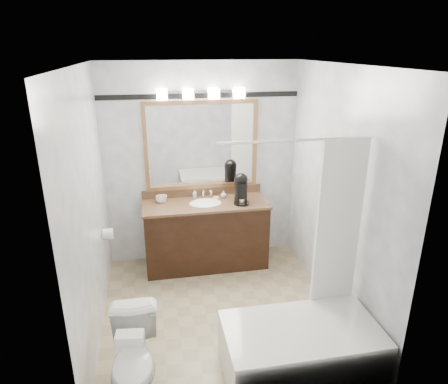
# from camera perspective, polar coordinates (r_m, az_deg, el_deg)

# --- Properties ---
(room) EXTENTS (2.42, 2.62, 2.52)m
(room) POSITION_cam_1_polar(r_m,az_deg,el_deg) (3.79, -0.60, -1.51)
(room) COLOR tan
(room) RESTS_ON ground
(vanity) EXTENTS (1.53, 0.58, 0.97)m
(vanity) POSITION_cam_1_polar(r_m,az_deg,el_deg) (5.04, -2.60, -5.85)
(vanity) COLOR black
(vanity) RESTS_ON ground
(mirror) EXTENTS (1.40, 0.04, 1.10)m
(mirror) POSITION_cam_1_polar(r_m,az_deg,el_deg) (4.93, -3.24, 6.62)
(mirror) COLOR #A5774A
(mirror) RESTS_ON room
(vanity_light_bar) EXTENTS (1.02, 0.14, 0.12)m
(vanity_light_bar) POSITION_cam_1_polar(r_m,az_deg,el_deg) (4.77, -3.30, 13.89)
(vanity_light_bar) COLOR silver
(vanity_light_bar) RESTS_ON room
(accent_stripe) EXTENTS (2.40, 0.01, 0.06)m
(accent_stripe) POSITION_cam_1_polar(r_m,az_deg,el_deg) (4.84, -3.40, 13.58)
(accent_stripe) COLOR black
(accent_stripe) RESTS_ON room
(bathtub) EXTENTS (1.30, 0.75, 1.96)m
(bathtub) POSITION_cam_1_polar(r_m,az_deg,el_deg) (3.69, 11.17, -20.29)
(bathtub) COLOR white
(bathtub) RESTS_ON ground
(tp_roll) EXTENTS (0.11, 0.12, 0.12)m
(tp_roll) POSITION_cam_1_polar(r_m,az_deg,el_deg) (4.61, -16.26, -5.78)
(tp_roll) COLOR white
(tp_roll) RESTS_ON room
(toilet) EXTENTS (0.39, 0.68, 0.68)m
(toilet) POSITION_cam_1_polar(r_m,az_deg,el_deg) (3.45, -12.65, -22.45)
(toilet) COLOR white
(toilet) RESTS_ON ground
(tissue_box) EXTENTS (0.21, 0.13, 0.08)m
(tissue_box) POSITION_cam_1_polar(r_m,az_deg,el_deg) (3.05, -13.31, -19.66)
(tissue_box) COLOR white
(tissue_box) RESTS_ON toilet
(coffee_maker) EXTENTS (0.19, 0.24, 0.37)m
(coffee_maker) POSITION_cam_1_polar(r_m,az_deg,el_deg) (4.83, 2.45, 0.64)
(coffee_maker) COLOR black
(coffee_maker) RESTS_ON vanity
(cup_left) EXTENTS (0.13, 0.13, 0.09)m
(cup_left) POSITION_cam_1_polar(r_m,az_deg,el_deg) (4.93, -9.07, -0.98)
(cup_left) COLOR white
(cup_left) RESTS_ON vanity
(cup_right) EXTENTS (0.11, 0.11, 0.09)m
(cup_right) POSITION_cam_1_polar(r_m,az_deg,el_deg) (4.94, -8.65, -0.95)
(cup_right) COLOR white
(cup_right) RESTS_ON vanity
(soap_bottle_a) EXTENTS (0.05, 0.05, 0.10)m
(soap_bottle_a) POSITION_cam_1_polar(r_m,az_deg,el_deg) (5.03, -4.22, -0.30)
(soap_bottle_a) COLOR white
(soap_bottle_a) RESTS_ON vanity
(soap_bottle_b) EXTENTS (0.08, 0.08, 0.09)m
(soap_bottle_b) POSITION_cam_1_polar(r_m,az_deg,el_deg) (5.02, -0.08, -0.32)
(soap_bottle_b) COLOR white
(soap_bottle_b) RESTS_ON vanity
(soap_bar) EXTENTS (0.07, 0.05, 0.02)m
(soap_bar) POSITION_cam_1_polar(r_m,az_deg,el_deg) (5.00, -1.14, -0.82)
(soap_bar) COLOR beige
(soap_bar) RESTS_ON vanity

